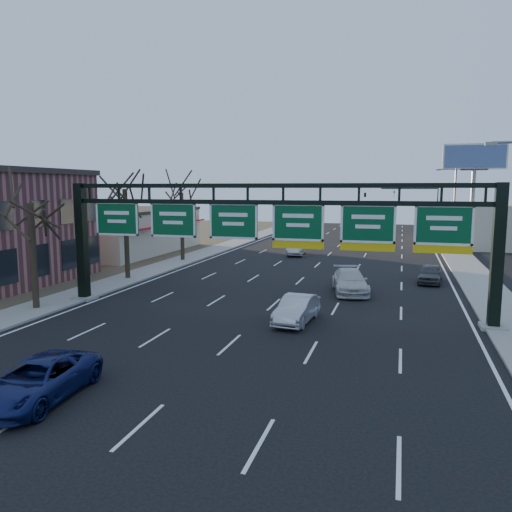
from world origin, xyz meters
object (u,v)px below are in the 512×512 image
(car_silver_sedan, at_px, (297,309))
(car_white_wagon, at_px, (350,281))
(sign_gantry, at_px, (268,230))
(car_blue_suv, at_px, (38,380))

(car_silver_sedan, distance_m, car_white_wagon, 8.48)
(sign_gantry, relative_size, car_blue_suv, 5.06)
(car_blue_suv, bearing_deg, car_silver_sedan, 58.58)
(car_blue_suv, bearing_deg, car_white_wagon, 64.43)
(car_silver_sedan, height_order, car_white_wagon, car_white_wagon)
(car_silver_sedan, bearing_deg, car_blue_suv, -112.87)
(sign_gantry, height_order, car_white_wagon, sign_gantry)
(sign_gantry, relative_size, car_white_wagon, 4.67)
(sign_gantry, relative_size, car_silver_sedan, 5.82)
(car_blue_suv, relative_size, car_white_wagon, 0.92)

